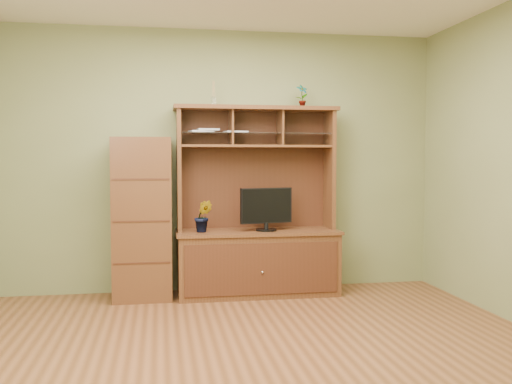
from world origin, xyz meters
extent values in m
cube|color=#5A3319|center=(0.00, 0.00, -0.01)|extent=(4.50, 4.00, 0.02)
cube|color=olive|center=(0.00, 2.01, 1.35)|extent=(4.50, 0.02, 2.70)
cube|color=olive|center=(0.00, -2.01, 1.35)|extent=(4.50, 0.02, 2.70)
cube|color=#412312|center=(0.31, 1.71, 0.31)|extent=(1.60, 0.55, 0.62)
cube|color=#381D0F|center=(0.31, 1.42, 0.31)|extent=(1.50, 0.01, 0.50)
sphere|color=silver|center=(0.31, 1.41, 0.28)|extent=(0.02, 0.02, 0.02)
cube|color=#412312|center=(0.31, 1.71, 0.64)|extent=(1.64, 0.59, 0.03)
cube|color=#412312|center=(-0.47, 1.80, 1.27)|extent=(0.04, 0.35, 1.25)
cube|color=#412312|center=(1.09, 1.80, 1.27)|extent=(0.04, 0.35, 1.25)
cube|color=#381D0F|center=(0.31, 1.97, 1.27)|extent=(1.52, 0.02, 1.25)
cube|color=#412312|center=(0.31, 1.80, 1.88)|extent=(1.66, 0.40, 0.04)
cube|color=#412312|center=(0.31, 1.80, 1.50)|extent=(1.52, 0.32, 0.02)
cube|color=#412312|center=(0.06, 1.80, 1.69)|extent=(0.02, 0.31, 0.35)
cube|color=#412312|center=(0.57, 1.80, 1.69)|extent=(0.02, 0.31, 0.35)
cube|color=silver|center=(0.31, 1.79, 1.63)|extent=(1.50, 0.27, 0.01)
cylinder|color=black|center=(0.39, 1.65, 0.66)|extent=(0.21, 0.21, 0.02)
cylinder|color=black|center=(0.39, 1.65, 0.70)|extent=(0.04, 0.04, 0.07)
cube|color=black|center=(0.39, 1.65, 0.90)|extent=(0.54, 0.16, 0.35)
imported|color=#2C5C1F|center=(-0.24, 1.65, 0.81)|extent=(0.19, 0.17, 0.32)
imported|color=#396523|center=(0.79, 1.80, 2.02)|extent=(0.14, 0.12, 0.24)
cylinder|color=silver|center=(-0.12, 1.80, 1.95)|extent=(0.05, 0.05, 0.09)
cylinder|color=#A68553|center=(-0.12, 1.80, 2.07)|extent=(0.03, 0.03, 0.16)
cube|color=silver|center=(-0.24, 1.80, 1.64)|extent=(0.26, 0.22, 0.02)
cube|color=silver|center=(-0.17, 1.80, 1.66)|extent=(0.22, 0.18, 0.02)
cube|color=silver|center=(0.10, 1.80, 1.64)|extent=(0.24, 0.20, 0.02)
cube|color=#412312|center=(-0.83, 1.73, 0.79)|extent=(0.56, 0.51, 1.58)
cube|color=#381D0F|center=(-0.83, 1.47, 0.39)|extent=(0.52, 0.01, 0.02)
cube|color=#381D0F|center=(-0.83, 1.47, 0.79)|extent=(0.52, 0.01, 0.01)
cube|color=#381D0F|center=(-0.83, 1.47, 1.18)|extent=(0.52, 0.01, 0.02)
camera|label=1|loc=(-0.66, -3.93, 1.37)|focal=40.00mm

